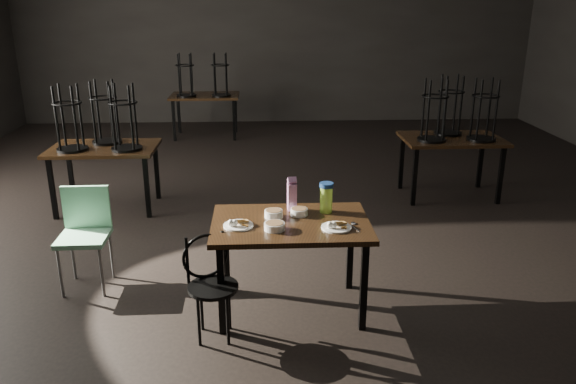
{
  "coord_description": "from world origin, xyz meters",
  "views": [
    {
      "loc": [
        -0.36,
        -5.25,
        2.35
      ],
      "look_at": [
        -0.13,
        -0.9,
        0.85
      ],
      "focal_mm": 35.0,
      "sensor_mm": 36.0,
      "label": 1
    }
  ],
  "objects": [
    {
      "name": "bg_table_left",
      "position": [
        -2.15,
        1.08,
        0.78
      ],
      "size": [
        1.2,
        0.8,
        1.48
      ],
      "color": "black",
      "rests_on": "ground"
    },
    {
      "name": "bg_table_right",
      "position": [
        1.99,
        1.31,
        0.78
      ],
      "size": [
        1.2,
        0.8,
        1.48
      ],
      "color": "black",
      "rests_on": "ground"
    },
    {
      "name": "bowl_big",
      "position": [
        -0.26,
        -1.45,
        0.78
      ],
      "size": [
        0.15,
        0.15,
        0.05
      ],
      "color": "white",
      "rests_on": "main_table"
    },
    {
      "name": "bowl_near",
      "position": [
        -0.26,
        -1.2,
        0.78
      ],
      "size": [
        0.14,
        0.14,
        0.06
      ],
      "color": "white",
      "rests_on": "main_table"
    },
    {
      "name": "water_bottle",
      "position": [
        0.16,
        -1.11,
        0.87
      ],
      "size": [
        0.12,
        0.12,
        0.24
      ],
      "color": "#ACE643",
      "rests_on": "main_table"
    },
    {
      "name": "main_table",
      "position": [
        -0.13,
        -1.3,
        0.67
      ],
      "size": [
        1.2,
        0.8,
        0.75
      ],
      "color": "black",
      "rests_on": "ground"
    },
    {
      "name": "bg_table_far",
      "position": [
        -1.32,
        4.69,
        0.75
      ],
      "size": [
        1.2,
        0.8,
        1.48
      ],
      "color": "black",
      "rests_on": "ground"
    },
    {
      "name": "school_chair",
      "position": [
        -1.85,
        -0.79,
        0.52
      ],
      "size": [
        0.4,
        0.4,
        0.86
      ],
      "rotation": [
        0.0,
        0.0,
        0.01
      ],
      "color": "#7ABE95",
      "rests_on": "ground"
    },
    {
      "name": "spoon",
      "position": [
        0.33,
        -1.39,
        0.75
      ],
      "size": [
        0.06,
        0.19,
        0.01
      ],
      "color": "silver",
      "rests_on": "main_table"
    },
    {
      "name": "plate_right",
      "position": [
        0.19,
        -1.45,
        0.77
      ],
      "size": [
        0.22,
        0.22,
        0.07
      ],
      "color": "white",
      "rests_on": "main_table"
    },
    {
      "name": "bowl_far",
      "position": [
        -0.06,
        -1.17,
        0.78
      ],
      "size": [
        0.13,
        0.13,
        0.05
      ],
      "color": "white",
      "rests_on": "main_table"
    },
    {
      "name": "plate_left",
      "position": [
        -0.53,
        -1.37,
        0.77
      ],
      "size": [
        0.22,
        0.22,
        0.07
      ],
      "color": "white",
      "rests_on": "main_table"
    },
    {
      "name": "bentwood_chair",
      "position": [
        -0.73,
        -1.62,
        0.45
      ],
      "size": [
        0.4,
        0.4,
        0.76
      ],
      "rotation": [
        0.0,
        0.0,
        0.39
      ],
      "color": "black",
      "rests_on": "ground"
    },
    {
      "name": "juice_carton",
      "position": [
        -0.11,
        -1.05,
        0.88
      ],
      "size": [
        0.08,
        0.08,
        0.28
      ],
      "color": "#80176A",
      "rests_on": "main_table"
    },
    {
      "name": "room",
      "position": [
        -0.06,
        0.01,
        2.33
      ],
      "size": [
        12.0,
        12.04,
        3.22
      ],
      "color": "black",
      "rests_on": "ground"
    }
  ]
}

